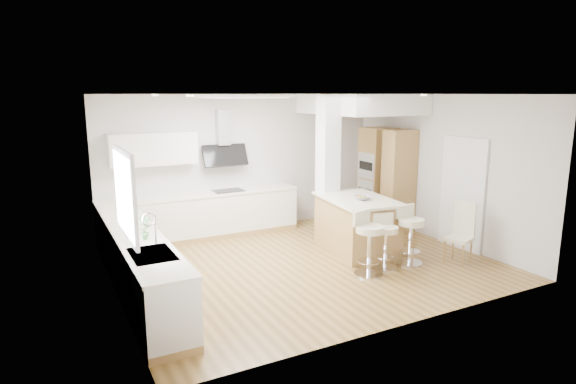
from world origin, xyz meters
TOP-DOWN VIEW (x-y plane):
  - ground at (0.00, 0.00)m, footprint 6.00×6.00m
  - ceiling at (0.00, 0.00)m, footprint 6.00×5.00m
  - wall_back at (0.00, 2.50)m, footprint 6.00×0.04m
  - wall_left at (-3.00, 0.00)m, footprint 0.04×5.00m
  - wall_right at (3.00, 0.00)m, footprint 0.04×5.00m
  - skylight at (-0.79, 0.60)m, footprint 4.10×2.10m
  - window_left at (-2.96, -0.90)m, footprint 0.06×1.28m
  - doorway_right at (2.97, -0.60)m, footprint 0.05×1.00m
  - counter_left at (-2.70, 0.23)m, footprint 0.63×4.50m
  - counter_back at (-0.91, 2.22)m, footprint 3.62×0.63m
  - pillar at (1.05, 0.95)m, footprint 0.35×0.35m
  - soffit at (2.10, 1.40)m, footprint 1.78×2.20m
  - oven_column at (2.68, 1.23)m, footprint 0.63×1.21m
  - peninsula at (1.16, 0.13)m, footprint 1.26×1.74m
  - bar_stool_a at (0.63, -0.92)m, footprint 0.58×0.58m
  - bar_stool_b at (1.06, -0.81)m, footprint 0.50×0.50m
  - bar_stool_c at (1.56, -0.82)m, footprint 0.46×0.46m
  - dining_chair at (2.40, -1.15)m, footprint 0.51×0.51m

SIDE VIEW (x-z plane):
  - ground at x=0.00m, z-range 0.00..0.00m
  - ceiling at x=0.00m, z-range -0.01..0.01m
  - counter_left at x=-2.70m, z-range -0.22..1.13m
  - peninsula at x=1.16m, z-range -0.03..1.03m
  - bar_stool_b at x=1.06m, z-range 0.06..0.95m
  - dining_chair at x=2.40m, z-range 0.04..1.06m
  - bar_stool_c at x=1.56m, z-range 0.06..1.05m
  - bar_stool_a at x=0.63m, z-range 0.06..1.08m
  - counter_back at x=-0.91m, z-range -0.55..1.95m
  - doorway_right at x=2.97m, z-range -0.05..2.05m
  - oven_column at x=2.68m, z-range 0.00..2.10m
  - wall_back at x=0.00m, z-range 0.00..2.80m
  - wall_left at x=-3.00m, z-range 0.00..2.80m
  - wall_right at x=3.00m, z-range 0.00..2.80m
  - pillar at x=1.05m, z-range 0.00..2.80m
  - window_left at x=-2.96m, z-range 1.16..2.23m
  - soffit at x=2.10m, z-range 2.40..2.80m
  - skylight at x=-0.79m, z-range 2.74..2.80m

